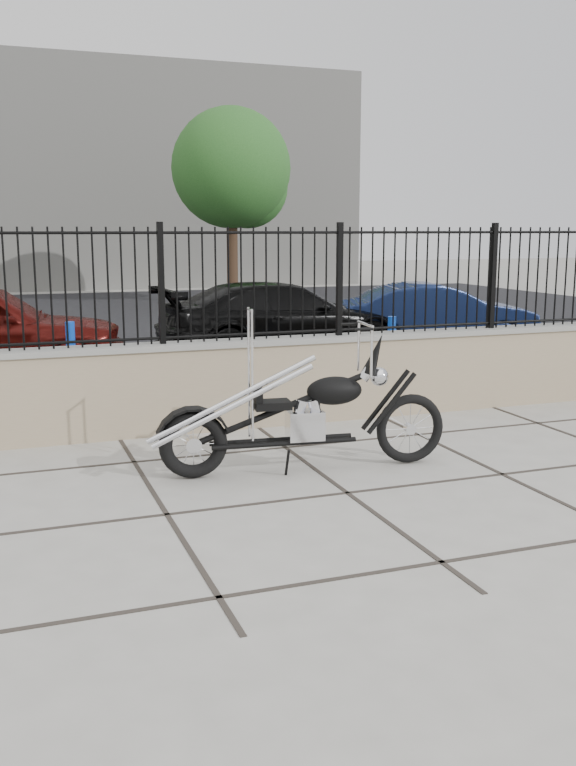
# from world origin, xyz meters

# --- Properties ---
(ground_plane) EXTENTS (90.00, 90.00, 0.00)m
(ground_plane) POSITION_xyz_m (0.00, 0.00, 0.00)
(ground_plane) COLOR #99968E
(ground_plane) RESTS_ON ground
(parking_lot) EXTENTS (30.00, 30.00, 0.00)m
(parking_lot) POSITION_xyz_m (0.00, 12.50, 0.00)
(parking_lot) COLOR black
(parking_lot) RESTS_ON ground
(retaining_wall) EXTENTS (14.00, 0.36, 0.96)m
(retaining_wall) POSITION_xyz_m (0.00, 2.50, 0.48)
(retaining_wall) COLOR gray
(retaining_wall) RESTS_ON ground_plane
(iron_fence) EXTENTS (14.00, 0.08, 1.20)m
(iron_fence) POSITION_xyz_m (0.00, 2.50, 1.56)
(iron_fence) COLOR black
(iron_fence) RESTS_ON retaining_wall
(background_building) EXTENTS (22.00, 6.00, 8.00)m
(background_building) POSITION_xyz_m (0.00, 26.50, 4.00)
(background_building) COLOR beige
(background_building) RESTS_ON ground_plane
(chopper_motorcycle) EXTENTS (2.53, 0.73, 1.50)m
(chopper_motorcycle) POSITION_xyz_m (-0.15, 0.73, 0.75)
(chopper_motorcycle) COLOR black
(chopper_motorcycle) RESTS_ON ground_plane
(car_black) EXTENTS (4.38, 1.96, 1.25)m
(car_black) POSITION_xyz_m (2.01, 7.27, 0.62)
(car_black) COLOR black
(car_black) RESTS_ON parking_lot
(car_blue) EXTENTS (3.77, 2.13, 1.18)m
(car_blue) POSITION_xyz_m (4.90, 6.99, 0.59)
(car_blue) COLOR #101B3E
(car_blue) RESTS_ON parking_lot
(bollard_a) EXTENTS (0.13, 0.13, 0.98)m
(bollard_a) POSITION_xyz_m (-1.75, 4.72, 0.49)
(bollard_a) COLOR #0B4AB0
(bollard_a) RESTS_ON ground_plane
(bollard_b) EXTENTS (0.14, 0.14, 0.95)m
(bollard_b) POSITION_xyz_m (2.52, 4.15, 0.48)
(bollard_b) COLOR blue
(bollard_b) RESTS_ON ground_plane
(tree_right) EXTENTS (3.37, 3.37, 5.68)m
(tree_right) POSITION_xyz_m (3.91, 16.86, 3.98)
(tree_right) COLOR #382619
(tree_right) RESTS_ON ground_plane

